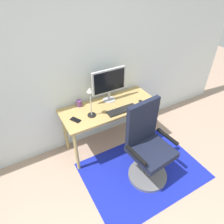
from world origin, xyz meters
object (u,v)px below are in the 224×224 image
object	(u,v)px
keyboard	(122,110)
computer_mouse	(141,102)
cell_phone	(76,120)
office_chair	(147,150)
monitor	(109,82)
desk	(110,111)
desk_lamp	(90,99)
coffee_cup	(79,103)

from	to	relation	value
keyboard	computer_mouse	xyz separation A→B (m)	(0.34, 0.03, 0.01)
keyboard	cell_phone	bearing A→B (deg)	169.74
office_chair	keyboard	bearing A→B (deg)	87.53
keyboard	monitor	bearing A→B (deg)	95.13
monitor	cell_phone	size ratio (longest dim) A/B	3.59
monitor	office_chair	world-z (taller)	monitor
desk	desk_lamp	bearing A→B (deg)	-167.14
desk	office_chair	xyz separation A→B (m)	(0.13, -0.73, -0.18)
keyboard	computer_mouse	world-z (taller)	computer_mouse
desk	keyboard	distance (m)	0.22
coffee_cup	computer_mouse	bearing A→B (deg)	-24.23
computer_mouse	coffee_cup	xyz separation A→B (m)	(-0.80, 0.36, 0.03)
computer_mouse	coffee_cup	size ratio (longest dim) A/B	1.17
keyboard	cell_phone	xyz separation A→B (m)	(-0.63, 0.11, -0.00)
computer_mouse	cell_phone	xyz separation A→B (m)	(-0.96, 0.09, -0.01)
monitor	cell_phone	distance (m)	0.69
computer_mouse	desk_lamp	bearing A→B (deg)	174.03
computer_mouse	desk_lamp	distance (m)	0.79
office_chair	desk_lamp	bearing A→B (deg)	117.61
desk	coffee_cup	xyz separation A→B (m)	(-0.36, 0.21, 0.13)
coffee_cup	monitor	bearing A→B (deg)	-9.11
computer_mouse	cell_phone	world-z (taller)	computer_mouse
monitor	coffee_cup	size ratio (longest dim) A/B	5.65
monitor	keyboard	world-z (taller)	monitor
office_chair	computer_mouse	bearing A→B (deg)	56.82
coffee_cup	office_chair	size ratio (longest dim) A/B	0.08
keyboard	cell_phone	size ratio (longest dim) A/B	3.07
coffee_cup	cell_phone	xyz separation A→B (m)	(-0.16, -0.27, -0.04)
coffee_cup	keyboard	bearing A→B (deg)	-39.73
desk	monitor	world-z (taller)	monitor
cell_phone	office_chair	bearing A→B (deg)	-74.25
desk	cell_phone	distance (m)	0.54
desk	desk_lamp	size ratio (longest dim) A/B	3.23
desk	computer_mouse	size ratio (longest dim) A/B	13.07
coffee_cup	desk_lamp	xyz separation A→B (m)	(0.06, -0.28, 0.22)
computer_mouse	office_chair	distance (m)	0.72
coffee_cup	office_chair	bearing A→B (deg)	-62.31
monitor	desk	bearing A→B (deg)	-116.90
monitor	office_chair	distance (m)	1.04
cell_phone	desk_lamp	size ratio (longest dim) A/B	0.33
cell_phone	office_chair	xyz separation A→B (m)	(0.66, -0.67, -0.26)
keyboard	desk_lamp	bearing A→B (deg)	165.76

